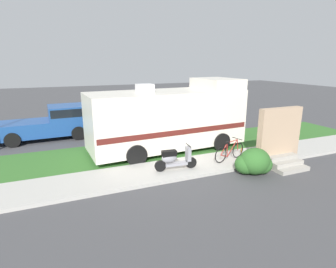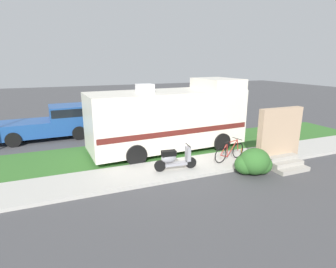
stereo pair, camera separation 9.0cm
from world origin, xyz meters
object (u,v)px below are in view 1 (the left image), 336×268
at_px(motorhome_rv, 169,118).
at_px(bottle_green, 242,150).
at_px(pickup_truck_near, 55,121).
at_px(bicycle, 230,152).
at_px(scooter, 174,159).

height_order(motorhome_rv, bottle_green, motorhome_rv).
bearing_deg(pickup_truck_near, bicycle, -46.21).
relative_size(bicycle, bottle_green, 6.60).
bearing_deg(bottle_green, pickup_truck_near, 140.72).
relative_size(motorhome_rv, pickup_truck_near, 1.39).
distance_m(motorhome_rv, bicycle, 3.27).
height_order(scooter, bottle_green, scooter).
relative_size(scooter, bicycle, 0.99).
bearing_deg(pickup_truck_near, motorhome_rv, -41.34).
distance_m(scooter, bicycle, 2.60).
height_order(pickup_truck_near, bottle_green, pickup_truck_near).
xyz_separation_m(pickup_truck_near, bottle_green, (7.86, -6.43, -0.74)).
bearing_deg(motorhome_rv, pickup_truck_near, 138.66).
bearing_deg(bottle_green, motorhome_rv, 144.79).
bearing_deg(pickup_truck_near, bottle_green, -39.28).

